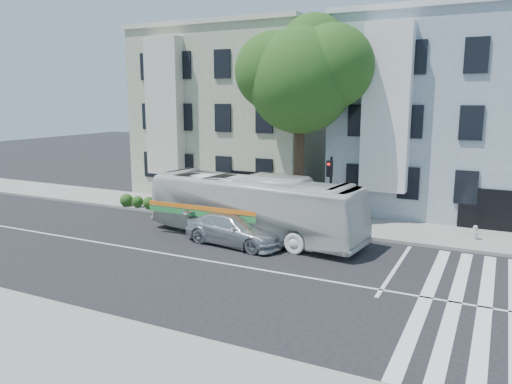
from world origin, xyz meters
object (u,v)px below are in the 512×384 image
Objects in this scene: bus at (253,207)px; fire_hydrant at (475,232)px; traffic_signal at (330,185)px; sedan at (235,229)px.

bus is 10.37m from fire_hydrant.
traffic_signal is (3.12, 2.01, 0.97)m from bus.
bus is 2.83× the size of traffic_signal.
sedan reaches higher than fire_hydrant.
fire_hydrant is at bearing -61.53° from bus.
bus is 3.83m from traffic_signal.
traffic_signal reaches higher than bus.
traffic_signal is 5.74× the size of fire_hydrant.
fire_hydrant is (9.82, 5.21, -0.22)m from sedan.
bus is 1.58m from sedan.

